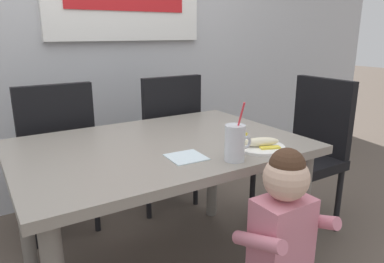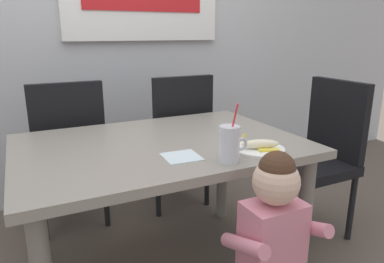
# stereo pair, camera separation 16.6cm
# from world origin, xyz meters

# --- Properties ---
(back_wall) EXTENTS (6.40, 0.17, 2.90)m
(back_wall) POSITION_xyz_m (0.00, 1.20, 1.45)
(back_wall) COLOR silver
(back_wall) RESTS_ON ground
(dining_table) EXTENTS (1.33, 0.93, 0.73)m
(dining_table) POSITION_xyz_m (0.00, 0.00, 0.63)
(dining_table) COLOR gray
(dining_table) RESTS_ON ground
(dining_chair_left) EXTENTS (0.44, 0.45, 0.96)m
(dining_chair_left) POSITION_xyz_m (-0.35, 0.71, 0.54)
(dining_chair_left) COLOR black
(dining_chair_left) RESTS_ON ground
(dining_chair_right) EXTENTS (0.44, 0.45, 0.96)m
(dining_chair_right) POSITION_xyz_m (0.38, 0.68, 0.54)
(dining_chair_right) COLOR black
(dining_chair_right) RESTS_ON ground
(dining_chair_far) EXTENTS (0.44, 0.44, 0.96)m
(dining_chair_far) POSITION_xyz_m (1.03, -0.02, 0.54)
(dining_chair_far) COLOR black
(dining_chair_far) RESTS_ON ground
(toddler_standing) EXTENTS (0.33, 0.24, 0.84)m
(toddler_standing) POSITION_xyz_m (0.20, -0.62, 0.53)
(toddler_standing) COLOR #3F4760
(toddler_standing) RESTS_ON ground
(milk_cup) EXTENTS (0.13, 0.09, 0.25)m
(milk_cup) POSITION_xyz_m (0.15, -0.38, 0.79)
(milk_cup) COLOR silver
(milk_cup) RESTS_ON dining_table
(snack_plate) EXTENTS (0.23, 0.23, 0.01)m
(snack_plate) POSITION_xyz_m (0.35, -0.31, 0.73)
(snack_plate) COLOR white
(snack_plate) RESTS_ON dining_table
(peeled_banana) EXTENTS (0.17, 0.13, 0.07)m
(peeled_banana) POSITION_xyz_m (0.35, -0.32, 0.76)
(peeled_banana) COLOR #F4EAC6
(peeled_banana) RESTS_ON snack_plate
(paper_napkin) EXTENTS (0.16, 0.16, 0.00)m
(paper_napkin) POSITION_xyz_m (0.00, -0.24, 0.73)
(paper_napkin) COLOR silver
(paper_napkin) RESTS_ON dining_table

